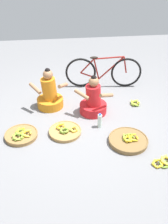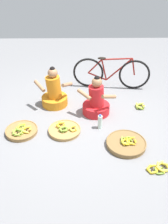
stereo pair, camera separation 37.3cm
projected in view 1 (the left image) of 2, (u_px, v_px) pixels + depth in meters
The scene contains 10 objects.
ground_plane at pixel (83, 122), 4.55m from camera, with size 10.00×10.00×0.00m, color slate.
vendor_woman_front at pixel (93, 101), 4.68m from camera, with size 0.73×0.54×0.79m.
vendor_woman_behind at pixel (50, 95), 4.85m from camera, with size 0.76×0.52×0.83m.
bicycle_leaning at pixel (103, 72), 5.51m from camera, with size 1.70×0.25×0.73m.
banana_basket_back_right at pixel (21, 135), 4.17m from camera, with size 0.56×0.56×0.15m.
banana_basket_back_center at pixel (128, 140), 4.05m from camera, with size 0.65×0.65×0.15m.
banana_basket_front_center at pixel (65, 131), 4.26m from camera, with size 0.56×0.56×0.13m.
loose_bananas_front_left at pixel (135, 103), 5.03m from camera, with size 0.20×0.23×0.10m.
loose_bananas_front_right at pixel (164, 162), 3.66m from camera, with size 0.38×0.25×0.10m.
water_bottle at pixel (100, 121), 4.35m from camera, with size 0.08×0.08×0.28m.
Camera 1 is at (-0.42, -3.65, 2.69)m, focal length 39.52 mm.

